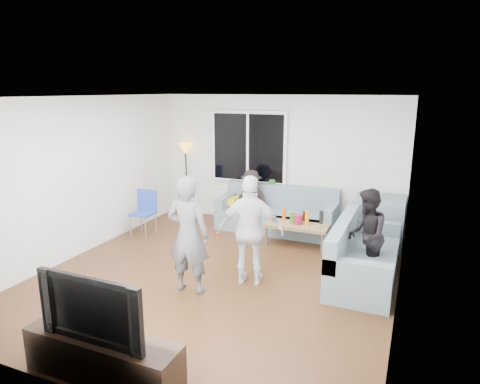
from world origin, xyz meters
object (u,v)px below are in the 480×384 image
at_px(floor_lamp, 186,179).
at_px(television, 98,305).
at_px(sofa_right_section, 366,251).
at_px(coffee_table, 297,234).
at_px(spectator_back, 251,199).
at_px(player_right, 251,231).
at_px(tv_console, 103,357).
at_px(side_chair, 143,214).
at_px(player_left, 188,235).
at_px(sofa_back_section, 276,210).
at_px(spectator_right, 366,236).

xyz_separation_m(floor_lamp, television, (2.05, -5.13, -0.01)).
distance_m(sofa_right_section, coffee_table, 1.62).
bearing_deg(floor_lamp, spectator_back, -11.24).
relative_size(spectator_back, television, 1.03).
height_order(player_right, tv_console, player_right).
bearing_deg(floor_lamp, tv_console, -68.20).
bearing_deg(tv_console, player_right, 77.65).
bearing_deg(spectator_back, side_chair, -142.90).
xyz_separation_m(coffee_table, side_chair, (-2.79, -0.70, 0.23)).
relative_size(sofa_right_section, side_chair, 2.33).
distance_m(coffee_table, floor_lamp, 3.00).
relative_size(player_left, player_right, 1.03).
bearing_deg(side_chair, tv_console, -64.50).
distance_m(coffee_table, side_chair, 2.89).
relative_size(spectator_back, tv_console, 0.73).
xyz_separation_m(sofa_right_section, player_left, (-2.16, -1.34, 0.38)).
bearing_deg(sofa_right_section, player_right, 117.70).
bearing_deg(floor_lamp, sofa_back_section, -9.29).
height_order(player_left, player_right, player_left).
xyz_separation_m(sofa_right_section, television, (-2.02, -3.23, 0.34)).
xyz_separation_m(sofa_back_section, player_left, (-0.30, -2.88, 0.38)).
bearing_deg(sofa_back_section, tv_console, -91.89).
height_order(spectator_right, tv_console, spectator_right).
height_order(sofa_back_section, sofa_right_section, same).
distance_m(side_chair, tv_console, 4.06).
distance_m(spectator_back, television, 4.82).
distance_m(side_chair, spectator_right, 4.09).
xyz_separation_m(player_right, spectator_back, (-0.92, 2.34, -0.20)).
distance_m(spectator_right, spectator_back, 2.91).
height_order(floor_lamp, spectator_right, floor_lamp).
bearing_deg(player_left, floor_lamp, -64.85).
distance_m(coffee_table, tv_console, 4.27).
distance_m(sofa_right_section, player_right, 1.71).
bearing_deg(sofa_right_section, tv_console, 148.03).
bearing_deg(television, spectator_back, 94.59).
bearing_deg(tv_console, player_left, 94.19).
height_order(coffee_table, floor_lamp, floor_lamp).
height_order(floor_lamp, player_right, player_right).
bearing_deg(spectator_back, sofa_right_section, -34.01).
bearing_deg(spectator_right, tv_console, -40.70).
xyz_separation_m(side_chair, floor_lamp, (0.00, 1.63, 0.35)).
height_order(coffee_table, side_chair, side_chair).
relative_size(coffee_table, spectator_right, 0.81).
distance_m(side_chair, television, 4.07).
height_order(player_left, tv_console, player_left).
xyz_separation_m(spectator_back, television, (0.39, -4.80, 0.18)).
xyz_separation_m(sofa_back_section, tv_console, (-0.16, -4.77, -0.20)).
bearing_deg(spectator_back, television, -86.29).
relative_size(coffee_table, player_right, 0.70).
height_order(sofa_right_section, player_right, player_right).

